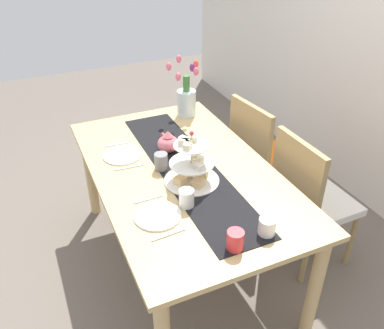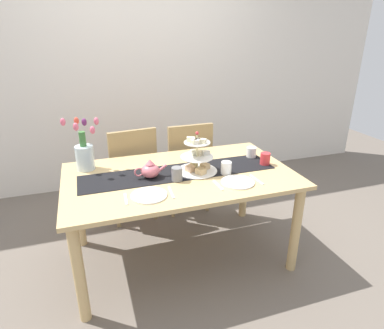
{
  "view_description": "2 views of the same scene",
  "coord_description": "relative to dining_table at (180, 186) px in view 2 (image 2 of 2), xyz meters",
  "views": [
    {
      "loc": [
        1.79,
        -0.74,
        1.99
      ],
      "look_at": [
        0.09,
        0.02,
        0.8
      ],
      "focal_mm": 38.0,
      "sensor_mm": 36.0,
      "label": 1
    },
    {
      "loc": [
        -0.61,
        -2.11,
        1.7
      ],
      "look_at": [
        0.08,
        -0.04,
        0.8
      ],
      "focal_mm": 30.89,
      "sensor_mm": 36.0,
      "label": 2
    }
  ],
  "objects": [
    {
      "name": "table_runner",
      "position": [
        0.0,
        0.03,
        0.1
      ],
      "size": [
        1.43,
        0.31,
        0.0
      ],
      "primitive_type": "cube",
      "color": "black",
      "rests_on": "dining_table"
    },
    {
      "name": "teapot",
      "position": [
        -0.22,
        0.0,
        0.15
      ],
      "size": [
        0.24,
        0.13,
        0.14
      ],
      "color": "#D66B75",
      "rests_on": "table_runner"
    },
    {
      "name": "ground_plane",
      "position": [
        0.0,
        0.0,
        -0.63
      ],
      "size": [
        8.0,
        8.0,
        0.0
      ],
      "primitive_type": "plane",
      "color": "#6B6056"
    },
    {
      "name": "tulip_vase",
      "position": [
        -0.64,
        0.3,
        0.23
      ],
      "size": [
        0.26,
        0.23,
        0.4
      ],
      "color": "silver",
      "rests_on": "dining_table"
    },
    {
      "name": "knife_right",
      "position": [
        0.48,
        -0.27,
        0.1
      ],
      "size": [
        0.03,
        0.17,
        0.01
      ],
      "primitive_type": "cube",
      "rotation": [
        0.0,
        0.0,
        0.07
      ],
      "color": "silver",
      "rests_on": "dining_table"
    },
    {
      "name": "dinner_plate_right",
      "position": [
        0.33,
        -0.27,
        0.1
      ],
      "size": [
        0.23,
        0.23,
        0.01
      ],
      "primitive_type": "cylinder",
      "color": "white",
      "rests_on": "dining_table"
    },
    {
      "name": "chair_right",
      "position": [
        0.28,
        0.71,
        -0.13
      ],
      "size": [
        0.43,
        0.43,
        0.91
      ],
      "color": "#9C8254",
      "rests_on": "ground_plane"
    },
    {
      "name": "knife_left",
      "position": [
        -0.14,
        -0.27,
        0.1
      ],
      "size": [
        0.03,
        0.17,
        0.01
      ],
      "primitive_type": "cube",
      "rotation": [
        0.0,
        0.0,
        -0.07
      ],
      "color": "silver",
      "rests_on": "dining_table"
    },
    {
      "name": "mug_orange",
      "position": [
        0.68,
        -0.04,
        0.14
      ],
      "size": [
        0.08,
        0.08,
        0.09
      ],
      "primitive_type": "cylinder",
      "color": "red",
      "rests_on": "dining_table"
    },
    {
      "name": "dinner_plate_left",
      "position": [
        -0.28,
        -0.27,
        0.1
      ],
      "size": [
        0.23,
        0.23,
        0.01
      ],
      "primitive_type": "cylinder",
      "color": "white",
      "rests_on": "dining_table"
    },
    {
      "name": "fork_left",
      "position": [
        -0.43,
        -0.27,
        0.1
      ],
      "size": [
        0.02,
        0.15,
        0.01
      ],
      "primitive_type": "cube",
      "rotation": [
        0.0,
        0.0,
        -0.05
      ],
      "color": "silver",
      "rests_on": "dining_table"
    },
    {
      "name": "fork_right",
      "position": [
        0.19,
        -0.27,
        0.1
      ],
      "size": [
        0.02,
        0.15,
        0.01
      ],
      "primitive_type": "cube",
      "rotation": [
        0.0,
        0.0,
        0.03
      ],
      "color": "silver",
      "rests_on": "dining_table"
    },
    {
      "name": "tiered_cake_stand",
      "position": [
        0.13,
        -0.0,
        0.19
      ],
      "size": [
        0.3,
        0.3,
        0.3
      ],
      "color": "beige",
      "rests_on": "table_runner"
    },
    {
      "name": "mug_grey",
      "position": [
        -0.05,
        -0.11,
        0.15
      ],
      "size": [
        0.08,
        0.08,
        0.09
      ],
      "primitive_type": "cylinder",
      "color": "slate",
      "rests_on": "table_runner"
    },
    {
      "name": "dining_table",
      "position": [
        0.0,
        0.0,
        0.0
      ],
      "size": [
        1.65,
        0.97,
        0.72
      ],
      "color": "tan",
      "rests_on": "ground_plane"
    },
    {
      "name": "cream_jug",
      "position": [
        0.65,
        0.14,
        0.14
      ],
      "size": [
        0.08,
        0.08,
        0.08
      ],
      "primitive_type": "cylinder",
      "color": "white",
      "rests_on": "dining_table"
    },
    {
      "name": "mug_white_text",
      "position": [
        0.32,
        -0.11,
        0.14
      ],
      "size": [
        0.08,
        0.08,
        0.09
      ],
      "primitive_type": "cylinder",
      "color": "white",
      "rests_on": "dining_table"
    },
    {
      "name": "room_wall_rear",
      "position": [
        0.0,
        1.58,
        0.67
      ],
      "size": [
        6.0,
        0.08,
        2.6
      ],
      "primitive_type": "cube",
      "color": "silver",
      "rests_on": "ground_plane"
    },
    {
      "name": "chair_left",
      "position": [
        -0.26,
        0.71,
        -0.13
      ],
      "size": [
        0.47,
        0.47,
        0.91
      ],
      "color": "#9C8254",
      "rests_on": "ground_plane"
    }
  ]
}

